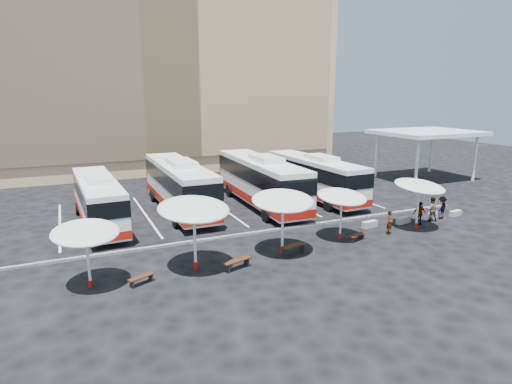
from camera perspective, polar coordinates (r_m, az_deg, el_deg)
name	(u,v)px	position (r m, az deg, el deg)	size (l,w,h in m)	color
ground	(261,236)	(28.08, 0.65, -5.84)	(120.00, 120.00, 0.00)	black
sandstone_building	(154,64)	(57.17, -13.42, 16.29)	(42.00, 18.25, 29.60)	tan
service_canopy	(427,134)	(49.17, 21.80, 7.23)	(10.00, 8.00, 5.20)	white
curb_divider	(258,232)	(28.49, 0.23, -5.40)	(34.00, 0.25, 0.15)	black
bay_lines	(220,207)	(35.18, -4.83, -1.95)	(24.15, 12.00, 0.01)	white
bus_0	(98,199)	(31.88, -20.30, -0.88)	(3.01, 11.57, 3.65)	white
bus_1	(179,184)	(34.02, -10.24, 1.05)	(3.11, 13.15, 4.17)	white
bus_2	(261,180)	(34.96, 0.61, 1.68)	(3.53, 13.59, 4.28)	white
bus_3	(314,176)	(37.74, 7.75, 2.15)	(3.17, 12.51, 3.95)	white
sunshade_0	(86,233)	(21.52, -21.77, -5.08)	(3.54, 3.57, 3.23)	white
sunshade_1	(194,209)	(22.11, -8.29, -2.30)	(4.37, 4.40, 3.88)	white
sunshade_2	(283,201)	(24.18, 3.60, -1.19)	(4.17, 4.20, 3.72)	white
sunshade_3	(342,197)	(27.25, 11.37, -0.65)	(3.46, 3.50, 3.25)	white
sunshade_4	(420,187)	(30.79, 20.98, 0.68)	(4.26, 4.29, 3.48)	white
wood_bench_0	(141,278)	(21.93, -15.05, -11.04)	(1.36, 0.87, 0.41)	black
wood_bench_1	(237,262)	(22.90, -2.55, -9.31)	(1.71, 0.92, 0.51)	black
wood_bench_2	(294,247)	(25.09, 5.06, -7.31)	(1.70, 0.74, 0.50)	black
wood_bench_3	(357,236)	(27.77, 13.29, -5.73)	(1.41, 0.77, 0.42)	black
conc_bench_0	(370,224)	(30.73, 14.90, -4.18)	(1.17, 0.39, 0.44)	gray
conc_bench_1	(403,220)	(32.34, 19.04, -3.59)	(1.20, 0.40, 0.45)	gray
conc_bench_2	(434,215)	(34.59, 22.69, -2.85)	(1.14, 0.38, 0.43)	gray
conc_bench_3	(455,213)	(35.77, 25.04, -2.58)	(1.10, 0.37, 0.41)	gray
passenger_0	(390,223)	(29.45, 17.43, -3.91)	(0.58, 0.38, 1.60)	black
passenger_1	(432,209)	(33.44, 22.41, -2.14)	(0.87, 0.68, 1.79)	black
passenger_2	(420,213)	(32.22, 20.98, -2.69)	(0.97, 0.41, 1.66)	black
passenger_3	(442,208)	(34.39, 23.53, -1.92)	(1.09, 0.63, 1.69)	black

